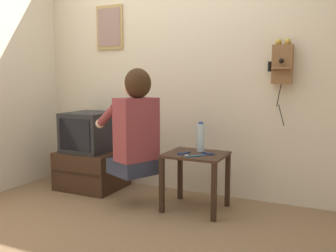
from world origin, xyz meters
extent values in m
plane|color=#846647|center=(0.00, 0.00, 0.00)|extent=(14.00, 14.00, 0.00)
cube|color=beige|center=(0.00, 1.00, 1.27)|extent=(6.80, 0.05, 2.55)
cube|color=#382316|center=(0.34, 0.50, 0.50)|extent=(0.53, 0.46, 0.02)
cube|color=black|center=(0.10, 0.30, 0.25)|extent=(0.04, 0.04, 0.49)
cube|color=black|center=(0.58, 0.30, 0.25)|extent=(0.04, 0.04, 0.49)
cube|color=black|center=(0.10, 0.70, 0.25)|extent=(0.04, 0.04, 0.49)
cube|color=black|center=(0.58, 0.70, 0.25)|extent=(0.04, 0.04, 0.49)
cube|color=#2D3347|center=(-0.22, 0.35, 0.37)|extent=(0.47, 0.47, 0.14)
cube|color=brown|center=(-0.16, 0.32, 0.73)|extent=(0.35, 0.42, 0.56)
sphere|color=beige|center=(-0.16, 0.32, 1.12)|extent=(0.23, 0.23, 0.23)
ellipsoid|color=#382314|center=(-0.13, 0.30, 1.14)|extent=(0.31, 0.31, 0.26)
cylinder|color=brown|center=(-0.45, 0.28, 0.84)|extent=(0.31, 0.20, 0.23)
cylinder|color=brown|center=(-0.32, 0.56, 0.84)|extent=(0.31, 0.20, 0.23)
sphere|color=beige|center=(-0.57, 0.34, 0.75)|extent=(0.09, 0.09, 0.09)
sphere|color=beige|center=(-0.44, 0.62, 0.75)|extent=(0.09, 0.09, 0.09)
cube|color=#382316|center=(-0.91, 0.64, 0.20)|extent=(0.64, 0.56, 0.41)
cube|color=black|center=(-0.91, 0.36, 0.22)|extent=(0.58, 0.01, 0.02)
cube|color=#232326|center=(-0.93, 0.64, 0.61)|extent=(0.47, 0.50, 0.42)
cube|color=black|center=(-0.93, 0.39, 0.61)|extent=(0.38, 0.01, 0.33)
cube|color=brown|center=(1.00, 0.92, 1.30)|extent=(0.17, 0.11, 0.35)
cube|color=brown|center=(1.00, 0.83, 1.26)|extent=(0.16, 0.07, 0.03)
sphere|color=#B79338|center=(0.96, 0.91, 1.50)|extent=(0.06, 0.06, 0.06)
sphere|color=#B79338|center=(1.04, 0.91, 1.50)|extent=(0.06, 0.06, 0.06)
cone|color=black|center=(1.00, 0.81, 1.33)|extent=(0.04, 0.05, 0.04)
cylinder|color=black|center=(0.89, 0.92, 1.29)|extent=(0.03, 0.03, 0.09)
cylinder|color=black|center=(0.98, 0.90, 1.03)|extent=(0.04, 0.04, 0.22)
cylinder|color=black|center=(1.01, 0.91, 0.85)|extent=(0.07, 0.06, 0.19)
cube|color=tan|center=(-0.86, 0.96, 1.75)|extent=(0.34, 0.02, 0.48)
cube|color=gray|center=(-0.86, 0.95, 1.75)|extent=(0.29, 0.01, 0.41)
cube|color=navy|center=(0.25, 0.44, 0.52)|extent=(0.08, 0.13, 0.01)
cube|color=black|center=(0.25, 0.44, 0.53)|extent=(0.07, 0.10, 0.00)
cube|color=navy|center=(0.45, 0.52, 0.52)|extent=(0.14, 0.12, 0.01)
cube|color=black|center=(0.45, 0.52, 0.53)|extent=(0.11, 0.10, 0.00)
cylinder|color=silver|center=(0.35, 0.60, 0.64)|extent=(0.07, 0.07, 0.25)
cylinder|color=#2D4C8C|center=(0.35, 0.60, 0.78)|extent=(0.04, 0.04, 0.02)
cylinder|color=#338CD8|center=(0.38, 0.37, 0.52)|extent=(0.13, 0.15, 0.01)
cube|color=white|center=(0.33, 0.31, 0.53)|extent=(0.03, 0.03, 0.01)
camera|label=1|loc=(1.44, -2.42, 1.16)|focal=38.00mm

